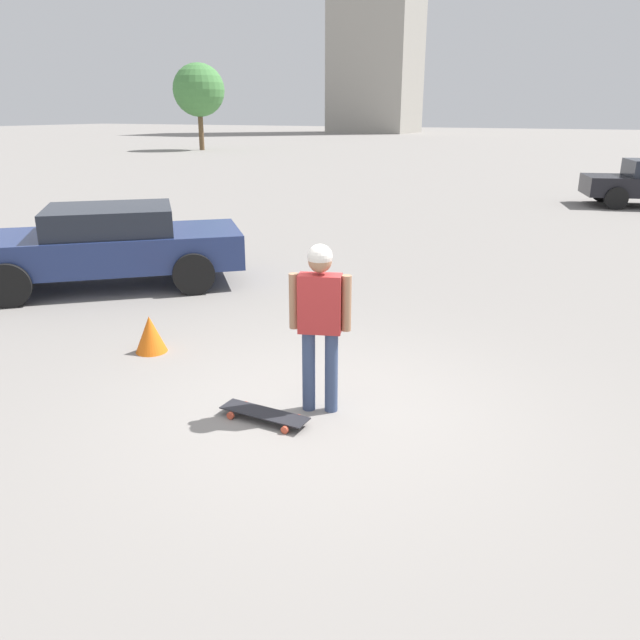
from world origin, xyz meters
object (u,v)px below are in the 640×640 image
at_px(skateboard, 264,414).
at_px(traffic_cone, 150,334).
at_px(person, 320,311).
at_px(car_parked_near, 107,244).

bearing_deg(skateboard, traffic_cone, -21.71).
height_order(person, car_parked_near, person).
height_order(person, skateboard, person).
distance_m(person, car_parked_near, 6.06).
bearing_deg(traffic_cone, person, -101.19).
distance_m(person, traffic_cone, 2.82).
distance_m(skateboard, traffic_cone, 2.46).
relative_size(skateboard, traffic_cone, 1.97).
bearing_deg(skateboard, person, -129.00).
xyz_separation_m(skateboard, car_parked_near, (3.16, 5.02, 0.67)).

